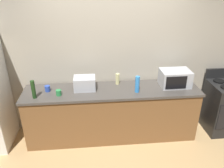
{
  "coord_description": "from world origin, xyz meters",
  "views": [
    {
      "loc": [
        -0.31,
        -2.83,
        2.57
      ],
      "look_at": [
        0.0,
        0.4,
        1.0
      ],
      "focal_mm": 36.28,
      "sensor_mm": 36.0,
      "label": 1
    }
  ],
  "objects_px": {
    "bottle_wine": "(33,89)",
    "bottle_vinegar": "(118,79)",
    "microwave": "(175,78)",
    "mug_green": "(59,93)",
    "toaster_oven": "(85,83)",
    "mug_blue": "(47,89)",
    "stove_range": "(224,107)",
    "bottle_spray_cleaner": "(137,84)"
  },
  "relations": [
    {
      "from": "microwave",
      "to": "bottle_wine",
      "type": "xyz_separation_m",
      "value": [
        -2.23,
        -0.21,
        0.01
      ]
    },
    {
      "from": "bottle_vinegar",
      "to": "mug_green",
      "type": "xyz_separation_m",
      "value": [
        -0.94,
        -0.31,
        -0.05
      ]
    },
    {
      "from": "bottle_spray_cleaner",
      "to": "bottle_wine",
      "type": "relative_size",
      "value": 0.94
    },
    {
      "from": "toaster_oven",
      "to": "mug_blue",
      "type": "bearing_deg",
      "value": -178.5
    },
    {
      "from": "microwave",
      "to": "bottle_vinegar",
      "type": "bearing_deg",
      "value": 170.48
    },
    {
      "from": "mug_green",
      "to": "mug_blue",
      "type": "bearing_deg",
      "value": 141.11
    },
    {
      "from": "bottle_wine",
      "to": "mug_green",
      "type": "distance_m",
      "value": 0.37
    },
    {
      "from": "toaster_oven",
      "to": "mug_green",
      "type": "relative_size",
      "value": 3.85
    },
    {
      "from": "mug_green",
      "to": "mug_blue",
      "type": "xyz_separation_m",
      "value": [
        -0.19,
        0.15,
        0.0
      ]
    },
    {
      "from": "toaster_oven",
      "to": "mug_green",
      "type": "distance_m",
      "value": 0.44
    },
    {
      "from": "bottle_wine",
      "to": "mug_blue",
      "type": "height_order",
      "value": "bottle_wine"
    },
    {
      "from": "bottle_spray_cleaner",
      "to": "bottle_wine",
      "type": "distance_m",
      "value": 1.57
    },
    {
      "from": "bottle_spray_cleaner",
      "to": "bottle_vinegar",
      "type": "bearing_deg",
      "value": 130.34
    },
    {
      "from": "toaster_oven",
      "to": "mug_blue",
      "type": "xyz_separation_m",
      "value": [
        -0.59,
        -0.02,
        -0.06
      ]
    },
    {
      "from": "bottle_spray_cleaner",
      "to": "mug_blue",
      "type": "xyz_separation_m",
      "value": [
        -1.41,
        0.16,
        -0.09
      ]
    },
    {
      "from": "microwave",
      "to": "bottle_spray_cleaner",
      "type": "height_order",
      "value": "microwave"
    },
    {
      "from": "microwave",
      "to": "mug_green",
      "type": "distance_m",
      "value": 1.89
    },
    {
      "from": "stove_range",
      "to": "bottle_spray_cleaner",
      "type": "bearing_deg",
      "value": -175.92
    },
    {
      "from": "stove_range",
      "to": "bottle_wine",
      "type": "xyz_separation_m",
      "value": [
        -3.18,
        -0.16,
        0.58
      ]
    },
    {
      "from": "bottle_wine",
      "to": "mug_blue",
      "type": "bearing_deg",
      "value": 51.72
    },
    {
      "from": "microwave",
      "to": "mug_green",
      "type": "relative_size",
      "value": 5.43
    },
    {
      "from": "toaster_oven",
      "to": "bottle_wine",
      "type": "xyz_separation_m",
      "value": [
        -0.75,
        -0.22,
        0.04
      ]
    },
    {
      "from": "microwave",
      "to": "toaster_oven",
      "type": "bearing_deg",
      "value": 179.53
    },
    {
      "from": "mug_green",
      "to": "mug_blue",
      "type": "relative_size",
      "value": 0.94
    },
    {
      "from": "microwave",
      "to": "toaster_oven",
      "type": "relative_size",
      "value": 1.41
    },
    {
      "from": "mug_blue",
      "to": "toaster_oven",
      "type": "bearing_deg",
      "value": 1.5
    },
    {
      "from": "toaster_oven",
      "to": "bottle_wine",
      "type": "bearing_deg",
      "value": -163.68
    },
    {
      "from": "bottle_vinegar",
      "to": "mug_green",
      "type": "relative_size",
      "value": 2.1
    },
    {
      "from": "stove_range",
      "to": "bottle_wine",
      "type": "bearing_deg",
      "value": -177.14
    },
    {
      "from": "microwave",
      "to": "bottle_vinegar",
      "type": "height_order",
      "value": "microwave"
    },
    {
      "from": "bottle_wine",
      "to": "mug_blue",
      "type": "xyz_separation_m",
      "value": [
        0.16,
        0.2,
        -0.09
      ]
    },
    {
      "from": "microwave",
      "to": "mug_blue",
      "type": "distance_m",
      "value": 2.07
    },
    {
      "from": "microwave",
      "to": "mug_blue",
      "type": "bearing_deg",
      "value": -179.91
    },
    {
      "from": "toaster_oven",
      "to": "bottle_spray_cleaner",
      "type": "distance_m",
      "value": 0.84
    },
    {
      "from": "stove_range",
      "to": "mug_blue",
      "type": "distance_m",
      "value": 3.06
    },
    {
      "from": "bottle_wine",
      "to": "bottle_vinegar",
      "type": "height_order",
      "value": "bottle_wine"
    },
    {
      "from": "stove_range",
      "to": "toaster_oven",
      "type": "xyz_separation_m",
      "value": [
        -2.43,
        0.06,
        0.54
      ]
    },
    {
      "from": "microwave",
      "to": "mug_blue",
      "type": "xyz_separation_m",
      "value": [
        -2.07,
        -0.0,
        -0.09
      ]
    },
    {
      "from": "microwave",
      "to": "stove_range",
      "type": "bearing_deg",
      "value": -2.89
    },
    {
      "from": "bottle_wine",
      "to": "mug_green",
      "type": "relative_size",
      "value": 3.2
    },
    {
      "from": "mug_blue",
      "to": "bottle_spray_cleaner",
      "type": "bearing_deg",
      "value": -6.48
    },
    {
      "from": "bottle_vinegar",
      "to": "mug_blue",
      "type": "relative_size",
      "value": 1.97
    }
  ]
}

